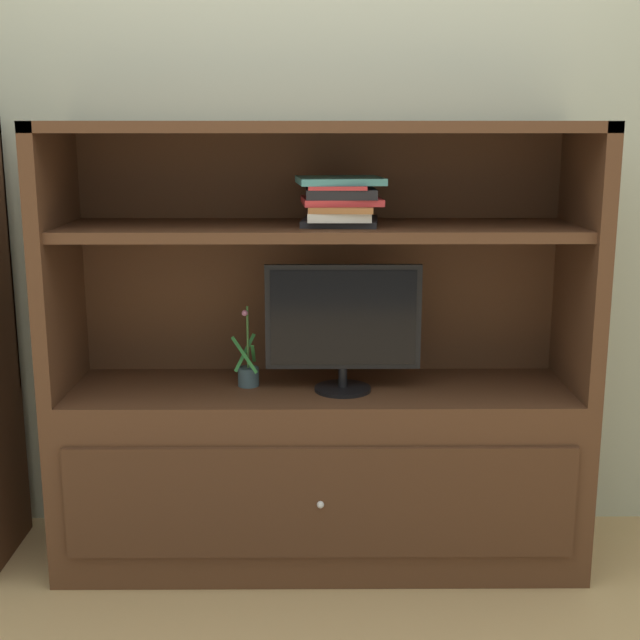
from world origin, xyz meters
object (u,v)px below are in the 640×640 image
object	(u,v)px
media_console	(320,427)
potted_plant	(248,373)
tv_monitor	(343,323)
magazine_stack	(340,201)

from	to	relation	value
media_console	potted_plant	size ratio (longest dim) A/B	6.41
media_console	tv_monitor	size ratio (longest dim) A/B	3.46
media_console	tv_monitor	xyz separation A→B (m)	(0.08, -0.05, 0.39)
tv_monitor	potted_plant	bearing A→B (deg)	169.66
tv_monitor	magazine_stack	xyz separation A→B (m)	(-0.01, 0.05, 0.41)
tv_monitor	magazine_stack	size ratio (longest dim) A/B	1.58
media_console	magazine_stack	world-z (taller)	media_console
potted_plant	magazine_stack	world-z (taller)	magazine_stack
tv_monitor	potted_plant	size ratio (longest dim) A/B	1.85
media_console	tv_monitor	world-z (taller)	media_console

